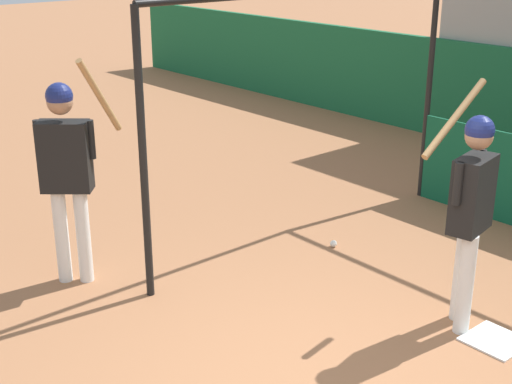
# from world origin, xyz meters

# --- Properties ---
(home_plate) EXTENTS (0.44, 0.44, 0.02)m
(home_plate) POSITION_xyz_m (0.42, 1.57, 0.01)
(home_plate) COLOR white
(home_plate) RESTS_ON ground
(player_batter) EXTENTS (0.54, 0.84, 1.98)m
(player_batter) POSITION_xyz_m (0.06, 1.58, 1.10)
(player_batter) COLOR white
(player_batter) RESTS_ON ground
(player_waiting) EXTENTS (0.61, 0.76, 2.15)m
(player_waiting) POSITION_xyz_m (-2.78, -0.48, 1.17)
(player_waiting) COLOR white
(player_waiting) RESTS_ON ground
(baseball) EXTENTS (0.07, 0.07, 0.07)m
(baseball) POSITION_xyz_m (-1.71, 1.92, 0.04)
(baseball) COLOR white
(baseball) RESTS_ON ground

